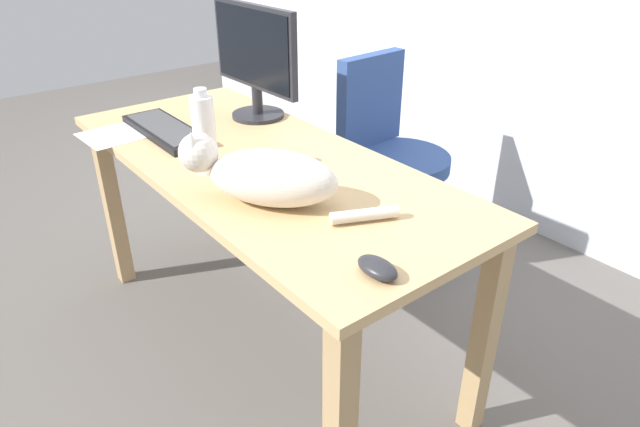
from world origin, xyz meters
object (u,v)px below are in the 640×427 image
(keyboard, at_px, (166,130))
(cat, at_px, (265,175))
(monitor, at_px, (255,58))
(water_bottle, at_px, (205,134))
(office_chair, at_px, (389,177))
(computer_mouse, at_px, (377,268))

(keyboard, relative_size, cat, 0.86)
(monitor, bearing_deg, cat, -31.11)
(water_bottle, bearing_deg, monitor, 130.27)
(office_chair, height_order, cat, cat)
(office_chair, xyz_separation_m, water_bottle, (0.15, -0.96, 0.47))
(keyboard, bearing_deg, monitor, 82.58)
(cat, bearing_deg, keyboard, 178.73)
(monitor, distance_m, computer_mouse, 1.15)
(monitor, height_order, keyboard, monitor)
(office_chair, height_order, monitor, monitor)
(computer_mouse, bearing_deg, keyboard, 179.14)
(office_chair, height_order, keyboard, office_chair)
(keyboard, bearing_deg, computer_mouse, -0.86)
(computer_mouse, bearing_deg, monitor, 160.59)
(office_chair, distance_m, water_bottle, 1.08)
(water_bottle, bearing_deg, office_chair, 99.14)
(office_chair, xyz_separation_m, computer_mouse, (0.88, -0.93, 0.37))
(monitor, distance_m, keyboard, 0.42)
(office_chair, xyz_separation_m, cat, (0.43, -0.93, 0.43))
(water_bottle, bearing_deg, keyboard, 173.81)
(office_chair, height_order, computer_mouse, office_chair)
(cat, bearing_deg, office_chair, 114.97)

